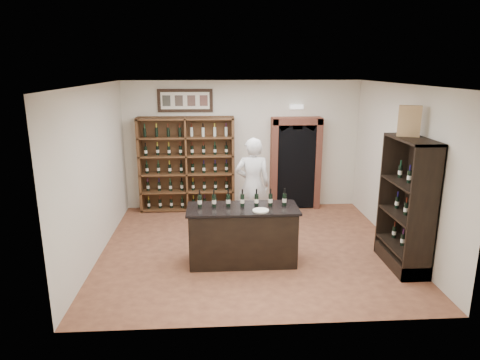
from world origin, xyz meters
name	(u,v)px	position (x,y,z in m)	size (l,w,h in m)	color
floor	(251,247)	(0.00, 0.00, 0.00)	(5.50, 5.50, 0.00)	#985D3D
ceiling	(252,85)	(0.00, 0.00, 3.00)	(5.50, 5.50, 0.00)	white
wall_back	(242,145)	(0.00, 2.50, 1.50)	(5.50, 0.04, 3.00)	silver
wall_left	(95,172)	(-2.75, 0.00, 1.50)	(0.04, 5.00, 3.00)	silver
wall_right	(401,168)	(2.75, 0.00, 1.50)	(0.04, 5.00, 3.00)	silver
wine_shelf	(187,164)	(-1.30, 2.33, 1.10)	(2.20, 0.38, 2.20)	brown
framed_picture	(185,101)	(-1.30, 2.47, 2.55)	(1.25, 0.04, 0.52)	black
arched_doorway	(295,161)	(1.25, 2.33, 1.14)	(1.17, 0.35, 2.17)	black
emergency_light	(297,107)	(1.25, 2.42, 2.40)	(0.30, 0.10, 0.10)	white
tasting_counter	(243,235)	(-0.20, -0.60, 0.49)	(1.88, 0.78, 1.00)	black
counter_bottle_0	(200,201)	(-0.92, -0.53, 1.11)	(0.07, 0.07, 0.30)	black
counter_bottle_1	(214,201)	(-0.68, -0.53, 1.11)	(0.07, 0.07, 0.30)	black
counter_bottle_2	(228,200)	(-0.44, -0.53, 1.11)	(0.07, 0.07, 0.30)	black
counter_bottle_3	(242,200)	(-0.20, -0.53, 1.11)	(0.07, 0.07, 0.30)	black
counter_bottle_4	(256,200)	(0.04, -0.53, 1.11)	(0.07, 0.07, 0.30)	black
counter_bottle_5	(270,200)	(0.28, -0.53, 1.11)	(0.07, 0.07, 0.30)	black
counter_bottle_6	(284,199)	(0.52, -0.53, 1.11)	(0.07, 0.07, 0.30)	black
side_cabinet	(406,224)	(2.52, -0.90, 0.75)	(0.48, 1.20, 2.20)	black
shopkeeper	(253,185)	(0.11, 0.89, 0.97)	(0.71, 0.47, 1.95)	silver
plate	(261,210)	(0.08, -0.81, 1.01)	(0.27, 0.27, 0.02)	silver
wine_crate	(409,121)	(2.48, -0.72, 2.45)	(0.35, 0.14, 0.50)	tan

